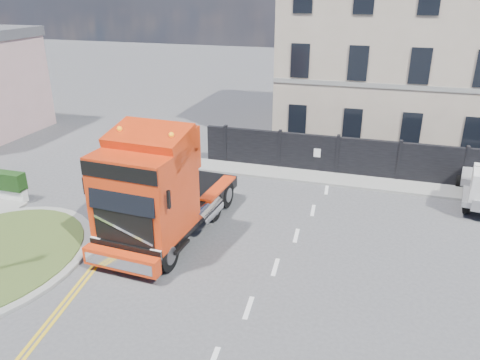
% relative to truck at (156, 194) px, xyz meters
% --- Properties ---
extents(ground, '(120.00, 120.00, 0.00)m').
position_rel_truck_xyz_m(ground, '(1.67, -0.05, -2.00)').
color(ground, '#424244').
rests_on(ground, ground).
extents(hoarding_fence, '(18.80, 0.25, 2.00)m').
position_rel_truck_xyz_m(hoarding_fence, '(8.23, 8.95, -1.00)').
color(hoarding_fence, black).
rests_on(hoarding_fence, ground).
extents(georgian_building, '(12.30, 10.30, 12.80)m').
position_rel_truck_xyz_m(georgian_building, '(7.67, 16.45, 3.78)').
color(georgian_building, '#B7A691').
rests_on(georgian_building, ground).
extents(pavement_far, '(20.00, 1.60, 0.12)m').
position_rel_truck_xyz_m(pavement_far, '(7.67, 8.05, -1.94)').
color(pavement_far, gray).
rests_on(pavement_far, ground).
extents(truck, '(3.21, 7.59, 4.46)m').
position_rel_truck_xyz_m(truck, '(0.00, 0.00, 0.00)').
color(truck, black).
rests_on(truck, ground).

